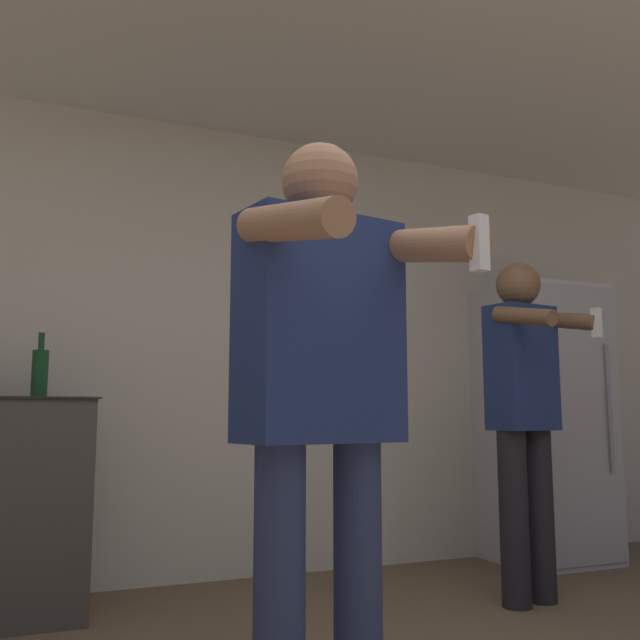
# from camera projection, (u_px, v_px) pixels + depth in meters

# --- Properties ---
(wall_back) EXTENTS (7.00, 0.06, 2.55)m
(wall_back) POSITION_uv_depth(u_px,v_px,m) (198.00, 347.00, 4.01)
(wall_back) COLOR beige
(wall_back) RESTS_ON ground_plane
(ceiling_slab) EXTENTS (7.00, 3.17, 0.05)m
(ceiling_slab) POSITION_uv_depth(u_px,v_px,m) (284.00, 5.00, 2.95)
(ceiling_slab) COLOR silver
(ceiling_slab) RESTS_ON wall_back
(refrigerator) EXTENTS (0.66, 0.66, 1.70)m
(refrigerator) POSITION_uv_depth(u_px,v_px,m) (544.00, 422.00, 4.48)
(refrigerator) COLOR silver
(refrigerator) RESTS_ON ground_plane
(bottle_red_label) EXTENTS (0.08, 0.08, 0.33)m
(bottle_red_label) POSITION_uv_depth(u_px,v_px,m) (40.00, 371.00, 3.34)
(bottle_red_label) COLOR #194723
(bottle_red_label) RESTS_ON counter
(person_woman_foreground) EXTENTS (0.58, 0.58, 1.65)m
(person_woman_foreground) POSITION_uv_depth(u_px,v_px,m) (323.00, 382.00, 1.91)
(person_woman_foreground) COLOR navy
(person_woman_foreground) RESTS_ON ground_plane
(person_man_side) EXTENTS (0.44, 0.49, 1.65)m
(person_man_side) POSITION_uv_depth(u_px,v_px,m) (524.00, 408.00, 3.49)
(person_man_side) COLOR black
(person_man_side) RESTS_ON ground_plane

